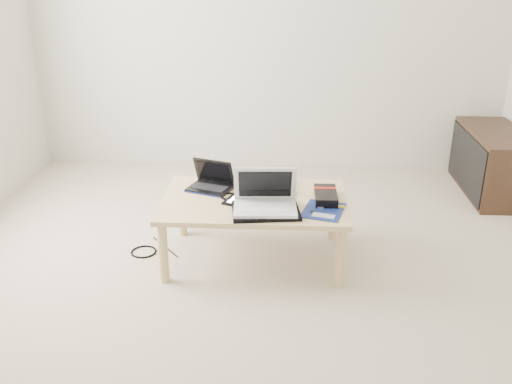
# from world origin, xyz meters

# --- Properties ---
(ground) EXTENTS (4.00, 4.00, 0.00)m
(ground) POSITION_xyz_m (0.00, 0.00, 0.00)
(ground) COLOR #B9A996
(ground) RESTS_ON ground
(coffee_table) EXTENTS (1.10, 0.70, 0.40)m
(coffee_table) POSITION_xyz_m (-0.02, 0.27, 0.35)
(coffee_table) COLOR #D5B480
(coffee_table) RESTS_ON ground
(media_cabinet) EXTENTS (0.41, 0.90, 0.50)m
(media_cabinet) POSITION_xyz_m (1.77, 1.45, 0.25)
(media_cabinet) COLOR #3B2718
(media_cabinet) RESTS_ON ground
(book) EXTENTS (0.33, 0.29, 0.03)m
(book) POSITION_xyz_m (0.04, 0.48, 0.42)
(book) COLOR black
(book) RESTS_ON coffee_table
(netbook) EXTENTS (0.31, 0.27, 0.18)m
(netbook) POSITION_xyz_m (-0.30, 0.42, 0.44)
(netbook) COLOR black
(netbook) RESTS_ON coffee_table
(tablet) EXTENTS (0.31, 0.27, 0.01)m
(tablet) POSITION_xyz_m (-0.06, 0.23, 0.41)
(tablet) COLOR black
(tablet) RESTS_ON coffee_table
(remote) EXTENTS (0.11, 0.22, 0.02)m
(remote) POSITION_xyz_m (0.18, 0.30, 0.41)
(remote) COLOR silver
(remote) RESTS_ON coffee_table
(neoprene_sleeve) EXTENTS (0.41, 0.32, 0.02)m
(neoprene_sleeve) POSITION_xyz_m (0.06, 0.09, 0.41)
(neoprene_sleeve) COLOR black
(neoprene_sleeve) RESTS_ON coffee_table
(white_laptop) EXTENTS (0.37, 0.27, 0.24)m
(white_laptop) POSITION_xyz_m (0.05, 0.11, 0.47)
(white_laptop) COLOR silver
(white_laptop) RESTS_ON neoprene_sleeve
(motherboard) EXTENTS (0.28, 0.32, 0.01)m
(motherboard) POSITION_xyz_m (0.38, 0.12, 0.40)
(motherboard) COLOR navy
(motherboard) RESTS_ON coffee_table
(gpu_box) EXTENTS (0.13, 0.26, 0.06)m
(gpu_box) POSITION_xyz_m (0.40, 0.28, 0.43)
(gpu_box) COLOR black
(gpu_box) RESTS_ON coffee_table
(cable_coil) EXTENTS (0.14, 0.14, 0.01)m
(cable_coil) POSITION_xyz_m (-0.17, 0.29, 0.41)
(cable_coil) COLOR black
(cable_coil) RESTS_ON coffee_table
(floor_cable_coil) EXTENTS (0.20, 0.20, 0.01)m
(floor_cable_coil) POSITION_xyz_m (-0.73, 0.30, 0.01)
(floor_cable_coil) COLOR black
(floor_cable_coil) RESTS_ON ground
(floor_cable_trail) EXTENTS (0.22, 0.26, 0.01)m
(floor_cable_trail) POSITION_xyz_m (-0.60, 0.38, 0.00)
(floor_cable_trail) COLOR black
(floor_cable_trail) RESTS_ON ground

